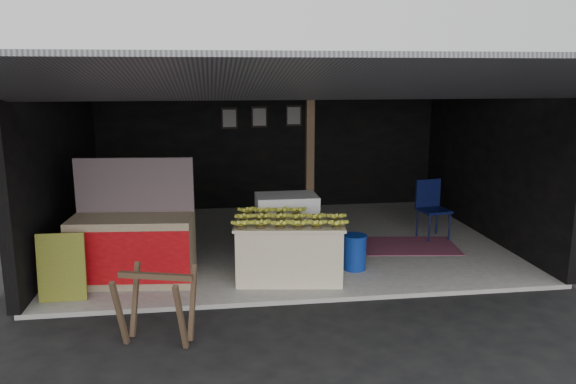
{
  "coord_description": "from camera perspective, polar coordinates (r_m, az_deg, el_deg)",
  "views": [
    {
      "loc": [
        -1.19,
        -6.41,
        2.82
      ],
      "look_at": [
        -0.09,
        1.51,
        1.1
      ],
      "focal_mm": 35.0,
      "sensor_mm": 36.0,
      "label": 1
    }
  ],
  "objects": [
    {
      "name": "ground",
      "position": [
        7.11,
        2.44,
        -11.26
      ],
      "size": [
        80.0,
        80.0,
        0.0
      ],
      "primitive_type": "plane",
      "color": "black",
      "rests_on": "ground"
    },
    {
      "name": "concrete_slab",
      "position": [
        9.41,
        -0.3,
        -5.11
      ],
      "size": [
        7.0,
        5.0,
        0.06
      ],
      "primitive_type": "cube",
      "color": "gray",
      "rests_on": "ground"
    },
    {
      "name": "shophouse",
      "position": [
        9.33,
        -0.56,
        7.7
      ],
      "size": [
        7.4,
        7.29,
        3.02
      ],
      "color": "black",
      "rests_on": "ground"
    },
    {
      "name": "banana_table",
      "position": [
        7.62,
        0.12,
        -5.9
      ],
      "size": [
        1.56,
        1.08,
        0.8
      ],
      "rotation": [
        0.0,
        0.0,
        -0.14
      ],
      "color": "beige",
      "rests_on": "concrete_slab"
    },
    {
      "name": "banana_pile",
      "position": [
        7.49,
        0.12,
        -2.45
      ],
      "size": [
        1.43,
        0.97,
        0.16
      ],
      "primitive_type": null,
      "rotation": [
        0.0,
        0.0,
        -0.14
      ],
      "color": "yellow",
      "rests_on": "banana_table"
    },
    {
      "name": "white_crate",
      "position": [
        8.33,
        -0.14,
        -3.64
      ],
      "size": [
        0.9,
        0.62,
        0.99
      ],
      "rotation": [
        0.0,
        0.0,
        0.0
      ],
      "color": "white",
      "rests_on": "concrete_slab"
    },
    {
      "name": "neighbor_stall",
      "position": [
        7.76,
        -15.48,
        -5.33
      ],
      "size": [
        1.64,
        0.85,
        1.63
      ],
      "rotation": [
        0.0,
        0.0,
        -0.09
      ],
      "color": "#998466",
      "rests_on": "concrete_slab"
    },
    {
      "name": "green_signboard",
      "position": [
        7.42,
        -22.02,
        -7.12
      ],
      "size": [
        0.57,
        0.12,
        0.85
      ],
      "primitive_type": "cube",
      "rotation": [
        -0.1,
        0.0,
        0.0
      ],
      "color": "black",
      "rests_on": "concrete_slab"
    },
    {
      "name": "sawhorse",
      "position": [
        6.1,
        -13.2,
        -10.6
      ],
      "size": [
        0.86,
        0.85,
        0.78
      ],
      "rotation": [
        0.0,
        0.0,
        -0.28
      ],
      "color": "#4A3525",
      "rests_on": "ground"
    },
    {
      "name": "water_barrel",
      "position": [
        8.07,
        6.78,
        -6.19
      ],
      "size": [
        0.32,
        0.32,
        0.47
      ],
      "primitive_type": "cylinder",
      "color": "navy",
      "rests_on": "concrete_slab"
    },
    {
      "name": "plastic_chair",
      "position": [
        9.78,
        14.32,
        -1.15
      ],
      "size": [
        0.53,
        0.53,
        0.98
      ],
      "rotation": [
        0.0,
        0.0,
        0.17
      ],
      "color": "#0A1039",
      "rests_on": "concrete_slab"
    },
    {
      "name": "magenta_rug",
      "position": [
        9.32,
        12.21,
        -5.36
      ],
      "size": [
        1.61,
        1.18,
        0.01
      ],
      "primitive_type": "cube",
      "rotation": [
        0.0,
        0.0,
        -0.13
      ],
      "color": "maroon",
      "rests_on": "concrete_slab"
    },
    {
      "name": "picture_frames",
      "position": [
        11.39,
        -2.76,
        7.62
      ],
      "size": [
        1.62,
        0.04,
        0.46
      ],
      "color": "black",
      "rests_on": "shophouse"
    }
  ]
}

